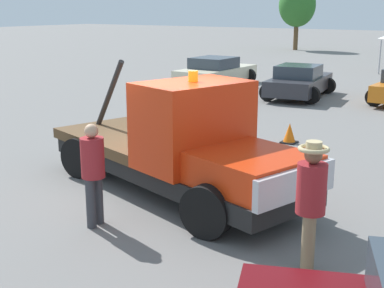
% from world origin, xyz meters
% --- Properties ---
extents(ground_plane, '(160.00, 160.00, 0.00)m').
position_xyz_m(ground_plane, '(0.00, 0.00, 0.00)').
color(ground_plane, slate).
extents(tow_truck, '(6.56, 3.62, 2.51)m').
position_xyz_m(tow_truck, '(0.38, -0.11, 0.96)').
color(tow_truck, black).
rests_on(tow_truck, ground).
extents(person_near_truck, '(0.42, 0.42, 1.89)m').
position_xyz_m(person_near_truck, '(3.57, -1.73, 1.12)').
color(person_near_truck, '#847051').
rests_on(person_near_truck, ground).
extents(person_at_hood, '(0.39, 0.39, 1.76)m').
position_xyz_m(person_at_hood, '(-0.06, -2.13, 1.02)').
color(person_at_hood, '#38383D').
rests_on(person_at_hood, ground).
extents(parked_car_cream, '(2.54, 4.64, 1.34)m').
position_xyz_m(parked_car_cream, '(-6.98, 13.36, 0.65)').
color(parked_car_cream, beige).
rests_on(parked_car_cream, ground).
extents(parked_car_charcoal, '(2.76, 4.41, 1.34)m').
position_xyz_m(parked_car_charcoal, '(-2.36, 12.28, 0.65)').
color(parked_car_charcoal, '#2D2D33').
rests_on(parked_car_charcoal, ground).
extents(tree_left, '(3.11, 3.11, 5.55)m').
position_xyz_m(tree_left, '(-12.36, 35.71, 3.73)').
color(tree_left, brown).
rests_on(tree_left, ground).
extents(traffic_cone, '(0.40, 0.40, 0.55)m').
position_xyz_m(traffic_cone, '(0.40, 4.99, 0.25)').
color(traffic_cone, black).
rests_on(traffic_cone, ground).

